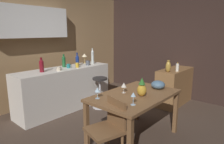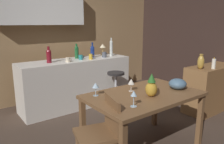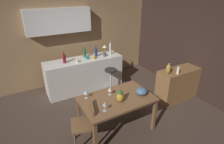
% 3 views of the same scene
% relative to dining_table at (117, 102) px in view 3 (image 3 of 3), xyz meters
% --- Properties ---
extents(ground_plane, '(9.00, 9.00, 0.00)m').
position_rel_dining_table_xyz_m(ground_plane, '(-0.04, 0.49, -0.65)').
color(ground_plane, '#47382D').
extents(wall_kitchen_back, '(5.20, 0.33, 2.60)m').
position_rel_dining_table_xyz_m(wall_kitchen_back, '(-0.10, 2.56, 0.76)').
color(wall_kitchen_back, '#9E7A51').
rests_on(wall_kitchen_back, ground_plane).
extents(wall_side_right, '(0.10, 4.40, 2.60)m').
position_rel_dining_table_xyz_m(wall_side_right, '(2.51, 0.79, 0.65)').
color(wall_side_right, '#33231E').
rests_on(wall_side_right, ground_plane).
extents(dining_table, '(1.37, 0.86, 0.74)m').
position_rel_dining_table_xyz_m(dining_table, '(0.00, 0.00, 0.00)').
color(dining_table, brown).
rests_on(dining_table, ground_plane).
extents(kitchen_counter, '(2.10, 0.60, 0.90)m').
position_rel_dining_table_xyz_m(kitchen_counter, '(0.06, 1.86, -0.20)').
color(kitchen_counter, silver).
rests_on(kitchen_counter, ground_plane).
extents(sideboard_cabinet, '(1.10, 0.44, 0.82)m').
position_rel_dining_table_xyz_m(sideboard_cabinet, '(1.92, 0.21, -0.24)').
color(sideboard_cabinet, olive).
rests_on(sideboard_cabinet, ground_plane).
extents(chair_near_window, '(0.49, 0.49, 0.84)m').
position_rel_dining_table_xyz_m(chair_near_window, '(-0.67, -0.07, -0.18)').
color(chair_near_window, brown).
rests_on(chair_near_window, ground_plane).
extents(bar_stool, '(0.34, 0.34, 0.68)m').
position_rel_dining_table_xyz_m(bar_stool, '(0.61, 1.34, -0.29)').
color(bar_stool, '#262323').
rests_on(bar_stool, ground_plane).
extents(wine_glass_left, '(0.08, 0.08, 0.16)m').
position_rel_dining_table_xyz_m(wine_glass_left, '(-0.50, 0.28, 0.21)').
color(wine_glass_left, silver).
rests_on(wine_glass_left, dining_table).
extents(wine_glass_right, '(0.08, 0.08, 0.16)m').
position_rel_dining_table_xyz_m(wine_glass_right, '(-0.06, 0.17, 0.21)').
color(wine_glass_right, silver).
rests_on(wine_glass_right, dining_table).
extents(wine_glass_center, '(0.07, 0.07, 0.17)m').
position_rel_dining_table_xyz_m(wine_glass_center, '(-0.38, -0.23, 0.21)').
color(wine_glass_center, silver).
rests_on(wine_glass_center, dining_table).
extents(pineapple_centerpiece, '(0.14, 0.14, 0.27)m').
position_rel_dining_table_xyz_m(pineapple_centerpiece, '(-0.00, -0.12, 0.20)').
color(pineapple_centerpiece, gold).
rests_on(pineapple_centerpiece, dining_table).
extents(fruit_bowl, '(0.22, 0.22, 0.13)m').
position_rel_dining_table_xyz_m(fruit_bowl, '(0.48, -0.12, 0.15)').
color(fruit_bowl, slate).
rests_on(fruit_bowl, dining_table).
extents(wine_bottle_green, '(0.07, 0.07, 0.28)m').
position_rel_dining_table_xyz_m(wine_bottle_green, '(0.14, 1.97, 0.38)').
color(wine_bottle_green, '#1E592D').
rests_on(wine_bottle_green, kitchen_counter).
extents(wine_bottle_cobalt, '(0.08, 0.08, 0.30)m').
position_rel_dining_table_xyz_m(wine_bottle_cobalt, '(0.45, 1.88, 0.37)').
color(wine_bottle_cobalt, navy).
rests_on(wine_bottle_cobalt, kitchen_counter).
extents(wine_bottle_ruby, '(0.08, 0.08, 0.28)m').
position_rel_dining_table_xyz_m(wine_bottle_ruby, '(-0.46, 1.83, 0.38)').
color(wine_bottle_ruby, maroon).
rests_on(wine_bottle_ruby, kitchen_counter).
extents(wine_bottle_clear, '(0.06, 0.06, 0.37)m').
position_rel_dining_table_xyz_m(wine_bottle_clear, '(0.88, 1.84, 0.42)').
color(wine_bottle_clear, silver).
rests_on(wine_bottle_clear, kitchen_counter).
extents(cup_mustard, '(0.11, 0.07, 0.10)m').
position_rel_dining_table_xyz_m(cup_mustard, '(0.31, 1.72, 0.30)').
color(cup_mustard, gold).
rests_on(cup_mustard, kitchen_counter).
extents(cup_cream, '(0.12, 0.08, 0.08)m').
position_rel_dining_table_xyz_m(cup_cream, '(-0.16, 1.71, 0.29)').
color(cup_cream, beige).
rests_on(cup_cream, kitchen_counter).
extents(cup_teal, '(0.11, 0.08, 0.09)m').
position_rel_dining_table_xyz_m(cup_teal, '(0.14, 1.80, 0.29)').
color(cup_teal, teal).
rests_on(cup_teal, kitchen_counter).
extents(cup_slate, '(0.12, 0.09, 0.11)m').
position_rel_dining_table_xyz_m(cup_slate, '(0.64, 1.76, 0.30)').
color(cup_slate, '#515660').
rests_on(cup_slate, kitchen_counter).
extents(counter_lamp, '(0.13, 0.13, 0.24)m').
position_rel_dining_table_xyz_m(counter_lamp, '(0.80, 2.05, 0.42)').
color(counter_lamp, '#A58447').
rests_on(counter_lamp, kitchen_counter).
extents(pillar_candle_tall, '(0.06, 0.06, 0.19)m').
position_rel_dining_table_xyz_m(pillar_candle_tall, '(1.69, 0.08, 0.25)').
color(pillar_candle_tall, white).
rests_on(pillar_candle_tall, sideboard_cabinet).
extents(vase_brass, '(0.11, 0.11, 0.25)m').
position_rel_dining_table_xyz_m(vase_brass, '(1.49, 0.19, 0.28)').
color(vase_brass, '#B78C38').
rests_on(vase_brass, sideboard_cabinet).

